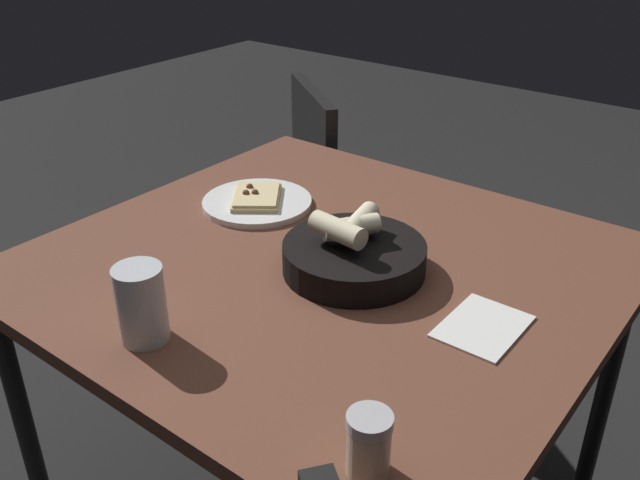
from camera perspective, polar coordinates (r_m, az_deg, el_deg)
dining_table at (r=1.38m, az=0.48°, el=-3.90°), size 1.00×1.06×0.75m
pizza_plate at (r=1.57m, az=-5.24°, el=3.22°), size 0.25×0.25×0.04m
bread_basket at (r=1.29m, az=2.77°, el=-1.21°), size 0.27×0.27×0.12m
beer_glass at (r=1.13m, az=-14.54°, el=-5.51°), size 0.08×0.08×0.13m
pepper_shaker at (r=0.89m, az=4.05°, el=-16.77°), size 0.06×0.06×0.09m
napkin at (r=1.18m, az=13.33°, el=-6.99°), size 0.16×0.12×0.00m
chair_far at (r=2.23m, az=-3.54°, el=3.17°), size 0.62×0.62×0.84m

